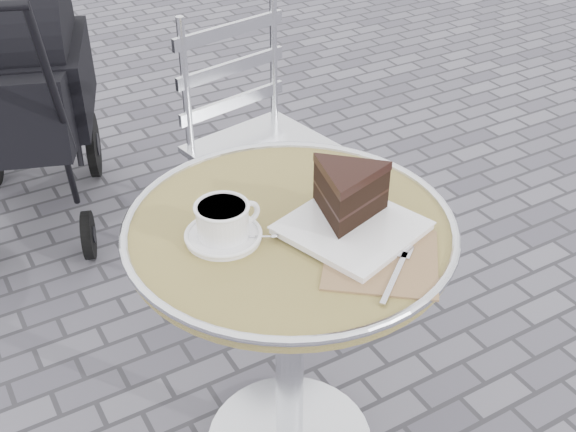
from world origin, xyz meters
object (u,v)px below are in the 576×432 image
cake_plate_set (350,201)px  bistro_chair (248,116)px  cappuccino_set (224,224)px  baby_stroller (19,103)px  cafe_table (290,284)px

cake_plate_set → bistro_chair: bistro_chair is taller
cappuccino_set → bistro_chair: size_ratio=0.19×
bistro_chair → baby_stroller: bearing=119.3°
cafe_table → bistro_chair: (0.30, 0.79, -0.00)m
baby_stroller → cappuccino_set: bearing=-64.9°
cafe_table → cake_plate_set: 0.26m
cappuccino_set → baby_stroller: (-0.13, 1.47, -0.31)m
cafe_table → baby_stroller: baby_stroller is taller
baby_stroller → cake_plate_set: bearing=-56.3°
cappuccino_set → baby_stroller: bearing=95.5°
cappuccino_set → cake_plate_set: bearing=-19.5°
bistro_chair → cafe_table: bearing=-121.1°
cafe_table → bistro_chair: bistro_chair is taller
cake_plate_set → baby_stroller: (-0.38, 1.56, -0.33)m
cafe_table → cappuccino_set: 0.25m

